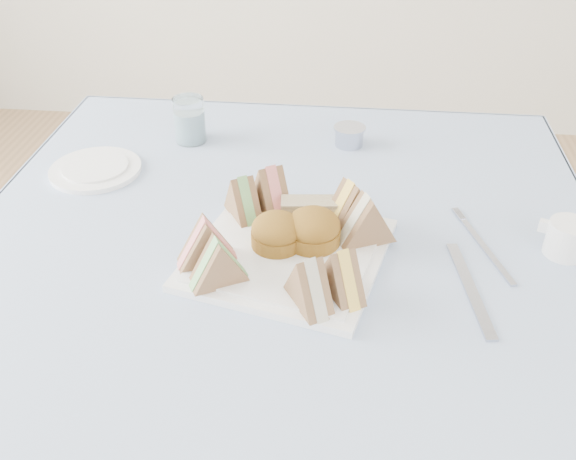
# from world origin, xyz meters

# --- Properties ---
(table) EXTENTS (0.90, 0.90, 0.74)m
(table) POSITION_xyz_m (0.00, 0.00, 0.37)
(table) COLOR brown
(table) RESTS_ON floor
(tablecloth) EXTENTS (1.02, 1.02, 0.01)m
(tablecloth) POSITION_xyz_m (0.00, 0.00, 0.74)
(tablecloth) COLOR #A3BBD0
(tablecloth) RESTS_ON table
(serving_plate) EXTENTS (0.33, 0.33, 0.01)m
(serving_plate) POSITION_xyz_m (0.01, -0.05, 0.75)
(serving_plate) COLOR white
(serving_plate) RESTS_ON tablecloth
(sandwich_fl_a) EXTENTS (0.10, 0.07, 0.08)m
(sandwich_fl_a) POSITION_xyz_m (-0.10, -0.09, 0.80)
(sandwich_fl_a) COLOR #9F704F
(sandwich_fl_a) RESTS_ON serving_plate
(sandwich_fl_b) EXTENTS (0.09, 0.07, 0.07)m
(sandwich_fl_b) POSITION_xyz_m (-0.07, -0.13, 0.79)
(sandwich_fl_b) COLOR #9F704F
(sandwich_fl_b) RESTS_ON serving_plate
(sandwich_fr_a) EXTENTS (0.07, 0.09, 0.07)m
(sandwich_fr_a) POSITION_xyz_m (0.10, -0.14, 0.79)
(sandwich_fr_a) COLOR #9F704F
(sandwich_fr_a) RESTS_ON serving_plate
(sandwich_fr_b) EXTENTS (0.08, 0.09, 0.07)m
(sandwich_fr_b) POSITION_xyz_m (0.05, -0.16, 0.80)
(sandwich_fr_b) COLOR #9F704F
(sandwich_fr_b) RESTS_ON serving_plate
(sandwich_bl_a) EXTENTS (0.07, 0.09, 0.07)m
(sandwich_bl_a) POSITION_xyz_m (-0.07, 0.04, 0.79)
(sandwich_bl_a) COLOR #9F704F
(sandwich_bl_a) RESTS_ON serving_plate
(sandwich_bl_b) EXTENTS (0.08, 0.10, 0.08)m
(sandwich_bl_b) POSITION_xyz_m (-0.03, 0.06, 0.80)
(sandwich_bl_b) COLOR #9F704F
(sandwich_bl_b) RESTS_ON serving_plate
(sandwich_br_a) EXTENTS (0.10, 0.08, 0.08)m
(sandwich_br_a) POSITION_xyz_m (0.13, -0.01, 0.80)
(sandwich_br_a) COLOR #9F704F
(sandwich_br_a) RESTS_ON serving_plate
(sandwich_br_b) EXTENTS (0.10, 0.09, 0.08)m
(sandwich_br_b) POSITION_xyz_m (0.10, 0.03, 0.80)
(sandwich_br_b) COLOR #9F704F
(sandwich_br_b) RESTS_ON serving_plate
(scone_left) EXTENTS (0.10, 0.10, 0.05)m
(scone_left) POSITION_xyz_m (-0.00, -0.04, 0.78)
(scone_left) COLOR #9D671D
(scone_left) RESTS_ON serving_plate
(scone_right) EXTENTS (0.09, 0.09, 0.06)m
(scone_right) POSITION_xyz_m (0.05, -0.03, 0.79)
(scone_right) COLOR #9D671D
(scone_right) RESTS_ON serving_plate
(pastry_slice) EXTENTS (0.09, 0.04, 0.04)m
(pastry_slice) POSITION_xyz_m (0.04, 0.03, 0.78)
(pastry_slice) COLOR #D2BD82
(pastry_slice) RESTS_ON serving_plate
(side_plate) EXTENTS (0.20, 0.20, 0.01)m
(side_plate) POSITION_xyz_m (-0.37, 0.17, 0.75)
(side_plate) COLOR white
(side_plate) RESTS_ON tablecloth
(water_glass) EXTENTS (0.07, 0.07, 0.09)m
(water_glass) POSITION_xyz_m (-0.22, 0.32, 0.79)
(water_glass) COLOR white
(water_glass) RESTS_ON tablecloth
(tea_strainer) EXTENTS (0.08, 0.08, 0.04)m
(tea_strainer) POSITION_xyz_m (0.09, 0.33, 0.76)
(tea_strainer) COLOR #A8AABD
(tea_strainer) RESTS_ON tablecloth
(knife) EXTENTS (0.05, 0.21, 0.00)m
(knife) POSITION_xyz_m (0.28, -0.10, 0.75)
(knife) COLOR #A8AABD
(knife) RESTS_ON tablecloth
(fork) EXTENTS (0.06, 0.17, 0.00)m
(fork) POSITION_xyz_m (0.31, -0.00, 0.75)
(fork) COLOR #A8AABD
(fork) RESTS_ON tablecloth
(creamer_jug) EXTENTS (0.08, 0.08, 0.05)m
(creamer_jug) POSITION_xyz_m (0.43, 0.00, 0.77)
(creamer_jug) COLOR white
(creamer_jug) RESTS_ON tablecloth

